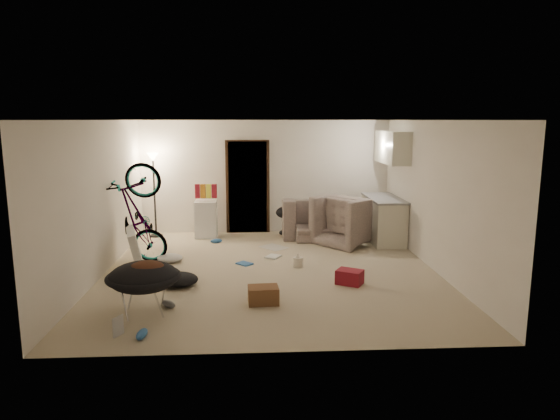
{
  "coord_description": "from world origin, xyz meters",
  "views": [
    {
      "loc": [
        -0.29,
        -8.08,
        2.5
      ],
      "look_at": [
        0.19,
        0.6,
        0.93
      ],
      "focal_mm": 32.0,
      "sensor_mm": 36.0,
      "label": 1
    }
  ],
  "objects": [
    {
      "name": "wall_back",
      "position": [
        0.0,
        3.01,
        1.25
      ],
      "size": [
        5.5,
        0.02,
        2.5
      ],
      "primitive_type": "cube",
      "color": "white",
      "rests_on": "floor"
    },
    {
      "name": "sofa",
      "position": [
        1.43,
        2.45,
        0.32
      ],
      "size": [
        2.2,
        0.9,
        0.64
      ],
      "primitive_type": "imported",
      "rotation": [
        0.0,
        0.0,
        3.16
      ],
      "color": "#383F38",
      "rests_on": "floor"
    },
    {
      "name": "snack_box_1",
      "position": [
        -1.35,
        2.55,
        1.0
      ],
      "size": [
        0.12,
        0.09,
        0.3
      ],
      "primitive_type": "cube",
      "rotation": [
        0.0,
        0.0,
        -0.28
      ],
      "color": "#B67016",
      "rests_on": "mini_fridge"
    },
    {
      "name": "shoe_3",
      "position": [
        -1.44,
        -1.59,
        0.05
      ],
      "size": [
        0.26,
        0.25,
        0.1
      ],
      "primitive_type": "ellipsoid",
      "rotation": [
        0.0,
        0.0,
        -0.75
      ],
      "color": "slate",
      "rests_on": "floor"
    },
    {
      "name": "ceiling",
      "position": [
        0.0,
        0.0,
        2.51
      ],
      "size": [
        5.5,
        6.0,
        0.02
      ],
      "primitive_type": "cube",
      "color": "white",
      "rests_on": "wall_back"
    },
    {
      "name": "wall_front",
      "position": [
        0.0,
        -3.01,
        1.25
      ],
      "size": [
        5.5,
        0.02,
        2.5
      ],
      "primitive_type": "cube",
      "color": "white",
      "rests_on": "floor"
    },
    {
      "name": "snack_box_2",
      "position": [
        -1.23,
        2.55,
        1.0
      ],
      "size": [
        0.1,
        0.08,
        0.3
      ],
      "primitive_type": "cube",
      "rotation": [
        0.0,
        0.0,
        -0.07
      ],
      "color": "yellow",
      "rests_on": "mini_fridge"
    },
    {
      "name": "book_blue",
      "position": [
        -0.45,
        0.39,
        0.01
      ],
      "size": [
        0.32,
        0.32,
        0.03
      ],
      "primitive_type": "cube",
      "rotation": [
        0.0,
        0.0,
        0.79
      ],
      "color": "#3168B3",
      "rests_on": "floor"
    },
    {
      "name": "bicycle",
      "position": [
        -2.3,
        0.56,
        0.48
      ],
      "size": [
        1.9,
        0.97,
        1.06
      ],
      "primitive_type": "imported",
      "rotation": [
        0.0,
        -0.17,
        1.47
      ],
      "color": "black",
      "rests_on": "floor"
    },
    {
      "name": "counter_top",
      "position": [
        2.43,
        2.0,
        0.9
      ],
      "size": [
        0.64,
        1.54,
        0.04
      ],
      "primitive_type": "cube",
      "color": "gray",
      "rests_on": "kitchen_counter"
    },
    {
      "name": "door_trim",
      "position": [
        -0.4,
        2.94,
        1.02
      ],
      "size": [
        0.97,
        0.04,
        2.1
      ],
      "primitive_type": "cube",
      "color": "black",
      "rests_on": "floor"
    },
    {
      "name": "floor_lamp",
      "position": [
        -2.4,
        2.65,
        1.31
      ],
      "size": [
        0.28,
        0.28,
        1.81
      ],
      "color": "black",
      "rests_on": "floor"
    },
    {
      "name": "clothes_lump_a",
      "position": [
        -1.44,
        -0.69,
        0.1
      ],
      "size": [
        0.72,
        0.66,
        0.2
      ],
      "primitive_type": "ellipsoid",
      "rotation": [
        0.0,
        0.0,
        -0.24
      ],
      "color": "black",
      "rests_on": "floor"
    },
    {
      "name": "shoe_2",
      "position": [
        -1.6,
        -2.55,
        0.05
      ],
      "size": [
        0.14,
        0.27,
        0.1
      ],
      "primitive_type": "ellipsoid",
      "rotation": [
        0.0,
        0.0,
        1.44
      ],
      "color": "#3168B3",
      "rests_on": "floor"
    },
    {
      "name": "juicer",
      "position": [
        0.48,
        0.18,
        0.1
      ],
      "size": [
        0.17,
        0.17,
        0.25
      ],
      "color": "beige",
      "rests_on": "floor"
    },
    {
      "name": "kitchen_uppers",
      "position": [
        2.56,
        2.0,
        1.95
      ],
      "size": [
        0.38,
        1.4,
        0.65
      ],
      "primitive_type": "cube",
      "color": "beige",
      "rests_on": "wall_right"
    },
    {
      "name": "clothes_lump_c",
      "position": [
        -1.78,
        0.63,
        0.07
      ],
      "size": [
        0.53,
        0.49,
        0.14
      ],
      "primitive_type": "ellipsoid",
      "rotation": [
        0.0,
        0.0,
        -0.22
      ],
      "color": "silver",
      "rests_on": "floor"
    },
    {
      "name": "book_white",
      "position": [
        0.07,
        0.82,
        0.01
      ],
      "size": [
        0.34,
        0.36,
        0.03
      ],
      "primitive_type": "cube",
      "rotation": [
        0.0,
        0.0,
        -0.51
      ],
      "color": "silver",
      "rests_on": "floor"
    },
    {
      "name": "saucer_chair",
      "position": [
        -1.71,
        -1.79,
        0.41
      ],
      "size": [
        0.97,
        0.97,
        0.69
      ],
      "color": "silver",
      "rests_on": "floor"
    },
    {
      "name": "floor",
      "position": [
        0.0,
        0.0,
        -0.01
      ],
      "size": [
        5.5,
        6.0,
        0.02
      ],
      "primitive_type": "cube",
      "color": "beige",
      "rests_on": "ground"
    },
    {
      "name": "wall_right",
      "position": [
        2.76,
        0.0,
        1.25
      ],
      "size": [
        0.02,
        6.0,
        2.5
      ],
      "primitive_type": "cube",
      "color": "white",
      "rests_on": "floor"
    },
    {
      "name": "wall_left",
      "position": [
        -2.76,
        0.0,
        1.25
      ],
      "size": [
        0.02,
        6.0,
        2.5
      ],
      "primitive_type": "cube",
      "color": "white",
      "rests_on": "floor"
    },
    {
      "name": "mini_fridge",
      "position": [
        -1.3,
        2.55,
        0.39
      ],
      "size": [
        0.46,
        0.46,
        0.79
      ],
      "primitive_type": "cube",
      "rotation": [
        0.0,
        0.0,
        0.0
      ],
      "color": "white",
      "rests_on": "floor"
    },
    {
      "name": "newspaper",
      "position": [
        0.12,
        1.55,
        0.0
      ],
      "size": [
        0.63,
        0.64,
        0.01
      ],
      "primitive_type": "cube",
      "rotation": [
        0.0,
        0.0,
        0.72
      ],
      "color": "beige",
      "rests_on": "floor"
    },
    {
      "name": "shoe_0",
      "position": [
        -1.05,
        1.97,
        0.04
      ],
      "size": [
        0.26,
        0.15,
        0.09
      ],
      "primitive_type": "ellipsoid",
      "rotation": [
        0.0,
        0.0,
        0.22
      ],
      "color": "#3168B3",
      "rests_on": "floor"
    },
    {
      "name": "hoodie",
      "position": [
        -1.66,
        -1.82,
        0.61
      ],
      "size": [
        0.58,
        0.52,
        0.22
      ],
      "primitive_type": "ellipsoid",
      "rotation": [
        0.0,
        0.0,
        0.3
      ],
      "color": "#482618",
      "rests_on": "saucer_chair"
    },
    {
      "name": "snack_box_0",
      "position": [
        -1.47,
        2.55,
        1.0
      ],
      "size": [
        0.11,
        0.09,
        0.3
      ],
      "primitive_type": "cube",
      "rotation": [
        0.0,
        0.0,
        0.22
      ],
      "color": "maroon",
      "rests_on": "mini_fridge"
    },
    {
      "name": "kitchen_counter",
      "position": [
        2.43,
        2.0,
        0.44
      ],
      "size": [
        0.6,
        1.5,
        0.88
      ],
      "primitive_type": "cube",
      "color": "beige",
      "rests_on": "floor"
    },
    {
      "name": "drink_case_a",
      "position": [
        -0.16,
        -1.51,
        0.12
      ],
      "size": [
        0.43,
        0.32,
        0.24
      ],
      "primitive_type": "cube",
      "rotation": [
        0.0,
        0.0,
        0.06
      ],
      "color": "brown",
      "rests_on": "floor"
    },
    {
      "name": "doorway",
      "position": [
        -0.4,
        2.97,
        1.02
      ],
      "size": [
        0.85,
        0.1,
        2.04
      ],
      "primitive_type": "cube",
      "color": "black",
      "rests_on": "floor"
    },
    {
      "name": "drink_case_b",
      "position": [
        1.19,
        -0.76,
        0.11
      ],
      "size": [
        0.47,
        0.44,
        0.22
      ],
      "primitive_type": "cube",
      "rotation": [
        0.0,
        0.0,
        -0.53
      ],
      "color": "maroon",
      "rests_on": "floor"
    },
    {
      "name": "clothes_lump_b",
      "position": [
        0.5,
        2.55,
        0.07
      ],
      "size": [
        0.47,
        0.41,
        0.14
      ],
      "primitive_type": "ellipsoid",
      "rotation": [
        0.0,
        0.0,
        0.02
      ],
      "color": "black",
      "rests_on": "floor"
    },
    {
      "name": "book_asset",
      "position": [
        -1.92,
        -2.55,
        0.01
      ],
      "size": [
        0.3,
        0.27,
        0.02
      ],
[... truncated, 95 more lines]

